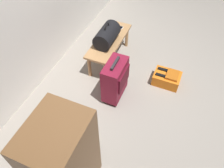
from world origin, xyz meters
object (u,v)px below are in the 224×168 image
object	(u,v)px
duffel_bag_black	(107,35)
suitcase_upright_burgundy	(115,79)
side_cabinet	(64,161)
bench	(109,43)
backpack_orange	(167,78)
cell_phone	(119,27)

from	to	relation	value
duffel_bag_black	suitcase_upright_burgundy	size ratio (longest dim) A/B	0.69
side_cabinet	bench	bearing A→B (deg)	11.67
backpack_orange	cell_phone	bearing A→B (deg)	63.28
duffel_bag_black	side_cabinet	bearing A→B (deg)	-167.85
cell_phone	backpack_orange	size ratio (longest dim) A/B	0.38
bench	backpack_orange	size ratio (longest dim) A/B	2.63
duffel_bag_black	suitcase_upright_burgundy	bearing A→B (deg)	-147.32
bench	backpack_orange	xyz separation A→B (m)	(-0.13, -0.98, -0.25)
bench	cell_phone	size ratio (longest dim) A/B	6.94
backpack_orange	side_cabinet	bearing A→B (deg)	162.13
duffel_bag_black	side_cabinet	world-z (taller)	side_cabinet
cell_phone	duffel_bag_black	bearing A→B (deg)	178.56
suitcase_upright_burgundy	side_cabinet	bearing A→B (deg)	-178.62
suitcase_upright_burgundy	backpack_orange	world-z (taller)	suitcase_upright_burgundy
bench	duffel_bag_black	distance (m)	0.21
cell_phone	bench	bearing A→B (deg)	178.25
duffel_bag_black	side_cabinet	xyz separation A→B (m)	(-1.85, -0.40, 0.02)
duffel_bag_black	cell_phone	xyz separation A→B (m)	(0.43, -0.01, -0.13)
cell_phone	side_cabinet	bearing A→B (deg)	-170.36
cell_phone	side_cabinet	size ratio (longest dim) A/B	0.13
suitcase_upright_burgundy	side_cabinet	distance (m)	1.30
bench	side_cabinet	world-z (taller)	side_cabinet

